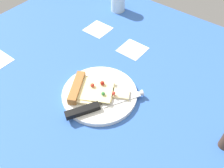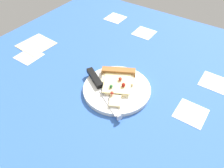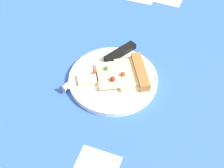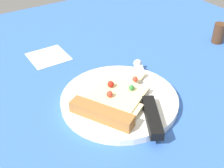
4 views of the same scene
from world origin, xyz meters
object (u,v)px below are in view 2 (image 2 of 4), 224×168
object	(u,v)px
knife	(100,86)
napkin	(36,44)
pizza_slice	(118,81)
plate	(117,89)

from	to	relation	value
knife	napkin	bearing A→B (deg)	-70.06
pizza_slice	knife	xyz separation A→B (cm)	(-3.43, -5.55, -0.20)
pizza_slice	napkin	xyz separation A→B (cm)	(-42.95, 1.13, -2.03)
knife	plate	bearing A→B (deg)	154.77
plate	pizza_slice	distance (cm)	2.98
knife	napkin	world-z (taller)	knife
napkin	pizza_slice	bearing A→B (deg)	-1.51
napkin	knife	bearing A→B (deg)	-9.59
plate	napkin	world-z (taller)	plate
plate	napkin	size ratio (longest dim) A/B	1.76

